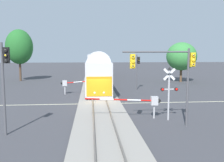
# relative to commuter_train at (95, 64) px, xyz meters

# --- Properties ---
(ground_plane) EXTENTS (220.00, 220.00, 0.00)m
(ground_plane) POSITION_rel_commuter_train_xyz_m (-0.00, -31.37, -2.73)
(ground_plane) COLOR #3D3D42
(road_centre_stripe) EXTENTS (44.00, 0.20, 0.01)m
(road_centre_stripe) POSITION_rel_commuter_train_xyz_m (-0.00, -31.37, -2.73)
(road_centre_stripe) COLOR beige
(road_centre_stripe) RESTS_ON ground
(railway_track) EXTENTS (4.40, 80.00, 0.32)m
(railway_track) POSITION_rel_commuter_train_xyz_m (-0.00, -31.37, -2.64)
(railway_track) COLOR gray
(railway_track) RESTS_ON ground
(commuter_train) EXTENTS (3.04, 64.92, 5.16)m
(commuter_train) POSITION_rel_commuter_train_xyz_m (0.00, 0.00, 0.00)
(commuter_train) COLOR silver
(commuter_train) RESTS_ON railway_track
(crossing_gate_near) EXTENTS (6.13, 0.40, 1.80)m
(crossing_gate_near) POSITION_rel_commuter_train_xyz_m (3.50, -37.55, -1.31)
(crossing_gate_near) COLOR #B7B7BC
(crossing_gate_near) RESTS_ON ground
(crossing_signal_mast) EXTENTS (1.36, 0.44, 4.22)m
(crossing_signal_mast) POSITION_rel_commuter_train_xyz_m (5.20, -38.19, -0.16)
(crossing_signal_mast) COLOR #B2B2B7
(crossing_signal_mast) RESTS_ON ground
(crossing_gate_far) EXTENTS (6.15, 0.40, 1.95)m
(crossing_gate_far) POSITION_rel_commuter_train_xyz_m (-3.50, -25.18, -1.28)
(crossing_gate_far) COLOR #B7B7BC
(crossing_gate_far) RESTS_ON ground
(traffic_signal_far_side) EXTENTS (0.53, 0.38, 5.03)m
(traffic_signal_far_side) POSITION_rel_commuter_train_xyz_m (5.79, -21.94, 0.64)
(traffic_signal_far_side) COLOR #4C4C51
(traffic_signal_far_side) RESTS_ON ground
(traffic_signal_near_left) EXTENTS (0.53, 0.38, 5.96)m
(traffic_signal_near_left) POSITION_rel_commuter_train_xyz_m (-6.30, -40.80, 1.25)
(traffic_signal_near_left) COLOR #4C4C51
(traffic_signal_near_left) RESTS_ON ground
(traffic_signal_near_right) EXTENTS (5.17, 0.38, 5.63)m
(traffic_signal_near_right) POSITION_rel_commuter_train_xyz_m (4.65, -39.90, 1.53)
(traffic_signal_near_right) COLOR #4C4C51
(traffic_signal_near_right) RESTS_ON ground
(maple_right_background) EXTENTS (5.40, 5.40, 7.18)m
(maple_right_background) POSITION_rel_commuter_train_xyz_m (15.49, -13.17, 1.90)
(maple_right_background) COLOR brown
(maple_right_background) RESTS_ON ground
(pine_left_background) EXTENTS (4.97, 4.97, 9.63)m
(pine_left_background) POSITION_rel_commuter_train_xyz_m (-14.18, -9.00, 3.65)
(pine_left_background) COLOR #4C3828
(pine_left_background) RESTS_ON ground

